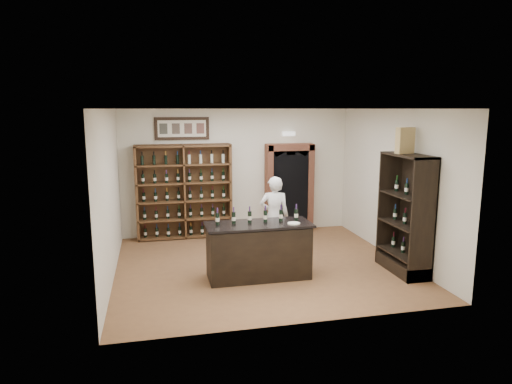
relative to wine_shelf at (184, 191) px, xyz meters
The scene contains 20 objects.
floor 2.89m from the wine_shelf, 60.87° to the right, with size 5.50×5.50×0.00m, color brown.
ceiling 3.28m from the wine_shelf, 60.87° to the right, with size 5.50×5.50×0.00m, color white.
wall_back 1.37m from the wine_shelf, ahead, with size 5.50×0.04×3.00m, color silver.
wall_left 2.78m from the wine_shelf, 121.86° to the right, with size 0.04×5.00×3.00m, color silver.
wall_right 4.69m from the wine_shelf, 29.94° to the right, with size 0.04×5.00×3.00m, color silver.
wine_shelf is the anchor object (origin of this frame).
framed_picture 1.46m from the wine_shelf, 90.00° to the left, with size 1.25×0.04×0.52m, color black.
arched_doorway 2.55m from the wine_shelf, ahead, with size 1.17×0.35×2.17m.
emergency_light 2.86m from the wine_shelf, ahead, with size 0.30×0.10×0.10m, color white.
tasting_counter 3.19m from the wine_shelf, 69.44° to the right, with size 1.88×0.78×1.00m.
counter_bottle_0 2.88m from the wine_shelf, 82.42° to the right, with size 0.07×0.07×0.30m.
counter_bottle_1 2.93m from the wine_shelf, 76.84° to the right, with size 0.07×0.07×0.30m.
counter_bottle_2 3.01m from the wine_shelf, 71.49° to the right, with size 0.07×0.07×0.30m.
counter_bottle_3 3.12m from the wine_shelf, 66.46° to the right, with size 0.07×0.07×0.30m.
counter_bottle_4 3.24m from the wine_shelf, 61.79° to the right, with size 0.07×0.07×0.30m.
counter_bottle_5 3.39m from the wine_shelf, 57.49° to the right, with size 0.07×0.07×0.30m.
side_cabinet 5.02m from the wine_shelf, 40.21° to the right, with size 0.48×1.20×2.20m.
shopkeeper 2.46m from the wine_shelf, 45.53° to the right, with size 0.60×0.40×1.65m, color white.
plate 3.54m from the wine_shelf, 61.27° to the right, with size 0.22×0.22×0.02m, color silver.
wine_crate 5.07m from the wine_shelf, 39.50° to the right, with size 0.33×0.14×0.47m, color tan.
Camera 1 is at (-1.98, -8.23, 3.00)m, focal length 32.00 mm.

